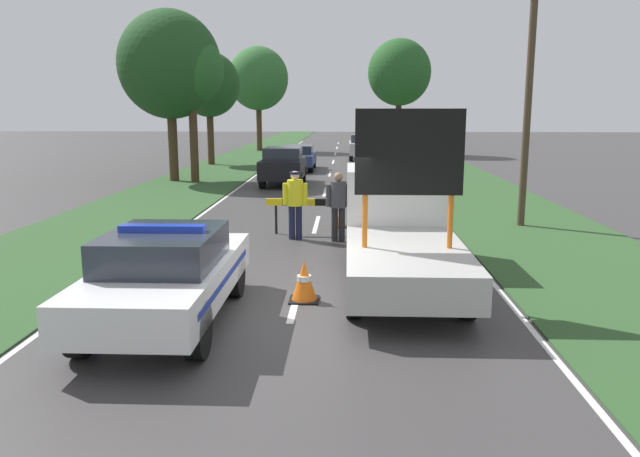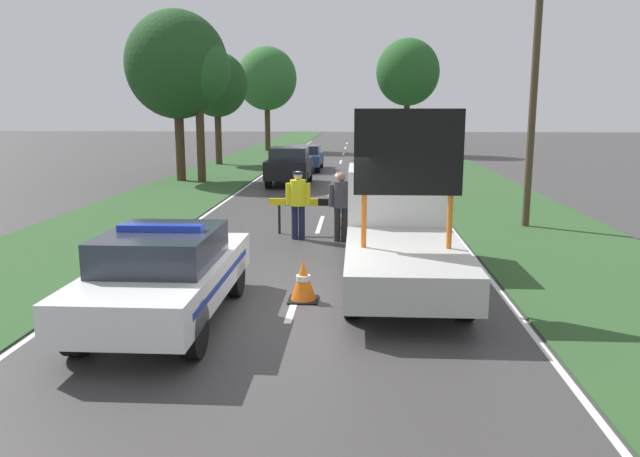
% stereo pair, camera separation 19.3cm
% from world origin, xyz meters
% --- Properties ---
extents(ground_plane, '(160.00, 160.00, 0.00)m').
position_xyz_m(ground_plane, '(0.00, 0.00, 0.00)').
color(ground_plane, '#3D3A3A').
extents(lane_markings, '(7.46, 69.50, 0.01)m').
position_xyz_m(lane_markings, '(0.00, 19.76, 0.00)').
color(lane_markings, silver).
rests_on(lane_markings, ground).
extents(grass_verge_left, '(4.37, 120.00, 0.03)m').
position_xyz_m(grass_verge_left, '(-5.97, 20.00, 0.01)').
color(grass_verge_left, '#2D5128').
rests_on(grass_verge_left, ground).
extents(grass_verge_right, '(4.37, 120.00, 0.03)m').
position_xyz_m(grass_verge_right, '(5.97, 20.00, 0.01)').
color(grass_verge_right, '#2D5128').
rests_on(grass_verge_right, ground).
extents(police_car, '(1.84, 4.62, 1.57)m').
position_xyz_m(police_car, '(-1.89, -0.54, 0.78)').
color(police_car, white).
rests_on(police_car, ground).
extents(work_truck, '(2.03, 6.01, 3.28)m').
position_xyz_m(work_truck, '(1.89, 2.42, 1.03)').
color(work_truck, white).
rests_on(work_truck, ground).
extents(road_barrier, '(2.59, 0.08, 0.94)m').
position_xyz_m(road_barrier, '(0.03, 6.53, 0.78)').
color(road_barrier, black).
rests_on(road_barrier, ground).
extents(police_officer, '(0.63, 0.40, 1.74)m').
position_xyz_m(police_officer, '(-0.43, 5.84, 1.04)').
color(police_officer, '#191E38').
rests_on(police_officer, ground).
extents(pedestrian_civilian, '(0.62, 0.40, 1.74)m').
position_xyz_m(pedestrian_civilian, '(0.66, 5.63, 1.02)').
color(pedestrian_civilian, '#232326').
rests_on(pedestrian_civilian, ground).
extents(traffic_cone_near_police, '(0.40, 0.40, 0.56)m').
position_xyz_m(traffic_cone_near_police, '(0.68, 7.55, 0.28)').
color(traffic_cone_near_police, black).
rests_on(traffic_cone_near_police, ground).
extents(traffic_cone_centre_front, '(0.52, 0.52, 0.71)m').
position_xyz_m(traffic_cone_centre_front, '(0.15, 0.67, 0.35)').
color(traffic_cone_centre_front, black).
rests_on(traffic_cone_centre_front, ground).
extents(queued_car_van_white, '(1.90, 3.96, 1.48)m').
position_xyz_m(queued_car_van_white, '(1.96, 11.15, 0.77)').
color(queued_car_van_white, silver).
rests_on(queued_car_van_white, ground).
extents(queued_car_sedan_black, '(1.77, 3.92, 1.63)m').
position_xyz_m(queued_car_sedan_black, '(-1.90, 17.30, 0.84)').
color(queued_car_sedan_black, black).
rests_on(queued_car_sedan_black, ground).
extents(queued_car_hatch_blue, '(1.77, 4.27, 1.34)m').
position_xyz_m(queued_car_hatch_blue, '(-1.78, 23.94, 0.71)').
color(queued_car_hatch_blue, navy).
rests_on(queued_car_hatch_blue, ground).
extents(queued_car_sedan_silver, '(1.88, 4.38, 1.62)m').
position_xyz_m(queued_car_sedan_silver, '(1.94, 31.14, 0.86)').
color(queued_car_sedan_silver, '#B2B2B7').
rests_on(queued_car_sedan_silver, ground).
extents(roadside_tree_near_left, '(4.53, 4.53, 7.57)m').
position_xyz_m(roadside_tree_near_left, '(-7.03, 18.42, 5.17)').
color(roadside_tree_near_left, '#42301E').
rests_on(roadside_tree_near_left, ground).
extents(roadside_tree_near_right, '(2.85, 2.85, 6.45)m').
position_xyz_m(roadside_tree_near_right, '(-5.99, 18.11, 4.89)').
color(roadside_tree_near_right, '#42301E').
rests_on(roadside_tree_near_right, ground).
extents(roadside_tree_mid_left, '(3.56, 3.56, 6.52)m').
position_xyz_m(roadside_tree_mid_left, '(-7.16, 26.93, 4.62)').
color(roadside_tree_mid_left, '#42301E').
rests_on(roadside_tree_mid_left, ground).
extents(roadside_tree_mid_right, '(4.58, 4.58, 7.95)m').
position_xyz_m(roadside_tree_mid_right, '(-5.98, 39.06, 5.52)').
color(roadside_tree_mid_right, '#42301E').
rests_on(roadside_tree_mid_right, ground).
extents(roadside_tree_far_left, '(4.45, 4.45, 8.14)m').
position_xyz_m(roadside_tree_far_left, '(4.52, 35.92, 5.77)').
color(roadside_tree_far_left, '#42301E').
rests_on(roadside_tree_far_left, ground).
extents(utility_pole, '(1.20, 0.20, 7.02)m').
position_xyz_m(utility_pole, '(5.80, 7.89, 3.63)').
color(utility_pole, '#473828').
rests_on(utility_pole, ground).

